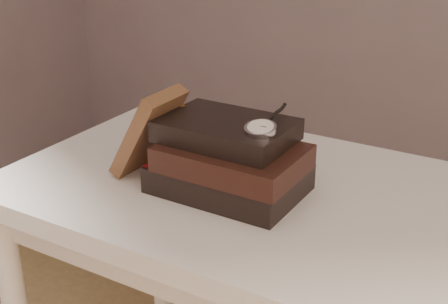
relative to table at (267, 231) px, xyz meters
The scene contains 5 objects.
table is the anchor object (origin of this frame).
book_stack 0.17m from the table, 142.84° to the right, with size 0.27×0.19×0.13m.
journal 0.30m from the table, 166.12° to the right, with size 0.03×0.11×0.19m, color #492D1C.
pocket_watch 0.24m from the table, 78.42° to the right, with size 0.06×0.16×0.02m.
eyeglasses 0.23m from the table, 162.90° to the left, with size 0.11×0.13×0.05m.
Camera 1 is at (0.45, -0.58, 1.26)m, focal length 49.31 mm.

